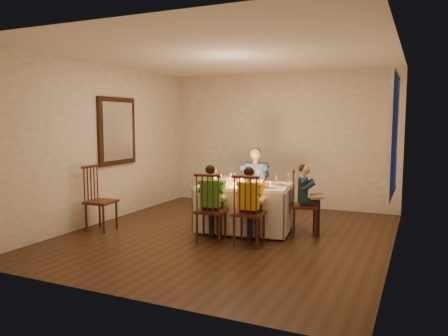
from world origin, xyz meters
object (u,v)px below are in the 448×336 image
at_px(child_green, 211,241).
at_px(child_yellow, 249,245).
at_px(dining_table, 245,198).
at_px(child_teal, 304,234).
at_px(chair_extra, 102,230).
at_px(adult, 255,220).
at_px(serving_bowl, 228,179).
at_px(chair_near_right, 249,245).
at_px(chair_adult, 255,220).
at_px(chair_near_left, 211,241).
at_px(chair_end, 304,234).

height_order(child_green, child_yellow, child_green).
distance_m(dining_table, child_teal, 1.03).
bearing_deg(child_green, child_yellow, 175.85).
xyz_separation_m(chair_extra, adult, (1.91, 1.61, 0.00)).
xyz_separation_m(chair_extra, child_green, (1.81, 0.15, 0.00)).
bearing_deg(dining_table, adult, 90.86).
bearing_deg(serving_bowl, chair_near_right, -52.73).
bearing_deg(child_yellow, chair_adult, -75.58).
distance_m(child_yellow, serving_bowl, 1.43).
height_order(child_teal, serving_bowl, serving_bowl).
distance_m(chair_near_right, serving_bowl, 1.43).
distance_m(chair_adult, chair_near_right, 1.48).
xyz_separation_m(chair_adult, adult, (-0.00, 0.00, 0.00)).
height_order(chair_near_right, adult, adult).
relative_size(adult, child_teal, 1.17).
relative_size(adult, child_yellow, 1.15).
relative_size(chair_near_left, child_yellow, 0.91).
relative_size(child_green, child_yellow, 1.01).
distance_m(dining_table, chair_end, 1.03).
relative_size(chair_near_left, adult, 0.79).
relative_size(chair_end, adult, 0.79).
relative_size(chair_adult, child_green, 0.90).
bearing_deg(chair_near_right, child_teal, -125.92).
bearing_deg(adult, chair_end, -41.28).
bearing_deg(child_green, dining_table, -114.93).
bearing_deg(adult, chair_near_left, -105.49).
relative_size(chair_near_left, chair_near_right, 1.00).
bearing_deg(child_teal, adult, 43.86).
xyz_separation_m(adult, child_teal, (0.99, -0.57, 0.00)).
height_order(chair_adult, chair_near_left, same).
height_order(chair_near_right, child_teal, child_teal).
bearing_deg(chair_end, chair_near_left, 113.08).
bearing_deg(chair_near_right, child_yellow, -92.95).
relative_size(child_yellow, serving_bowl, 4.55).
height_order(chair_extra, child_green, child_green).
distance_m(chair_extra, child_teal, 3.08).
bearing_deg(dining_table, chair_extra, -163.09).
bearing_deg(adult, chair_adult, -11.41).
bearing_deg(child_teal, child_green, 113.08).
height_order(adult, child_green, adult).
relative_size(chair_adult, adult, 0.79).
relative_size(chair_near_left, child_green, 0.90).
relative_size(dining_table, chair_adult, 1.53).
bearing_deg(child_yellow, dining_table, -67.28).
relative_size(adult, serving_bowl, 5.22).
height_order(chair_extra, child_teal, child_teal).
bearing_deg(child_green, chair_near_right, 175.85).
height_order(dining_table, chair_extra, dining_table).
xyz_separation_m(chair_end, child_teal, (0.00, 0.00, 0.00)).
xyz_separation_m(child_yellow, serving_bowl, (-0.74, 0.98, 0.74)).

